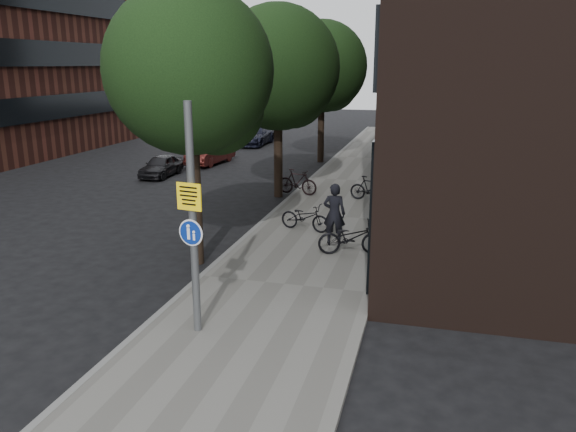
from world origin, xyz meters
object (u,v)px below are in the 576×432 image
(pedestrian, at_px, (334,214))
(parked_bike_facade_near, at_px, (351,237))
(signpost, at_px, (193,220))
(parked_car_near, at_px, (161,166))

(pedestrian, distance_m, parked_bike_facade_near, 1.19)
(signpost, xyz_separation_m, parked_car_near, (-8.60, 15.30, -1.95))
(parked_car_near, bearing_deg, signpost, -61.58)
(signpost, relative_size, pedestrian, 2.50)
(parked_bike_facade_near, bearing_deg, parked_car_near, 33.07)
(pedestrian, xyz_separation_m, parked_bike_facade_near, (0.66, -0.89, -0.44))
(signpost, height_order, parked_car_near, signpost)
(parked_car_near, bearing_deg, pedestrian, -41.53)
(parked_bike_facade_near, bearing_deg, pedestrian, 21.08)
(signpost, distance_m, parked_bike_facade_near, 6.34)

